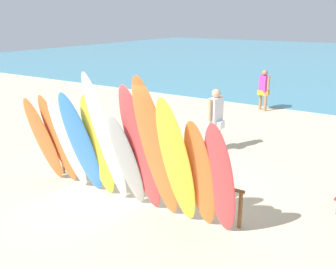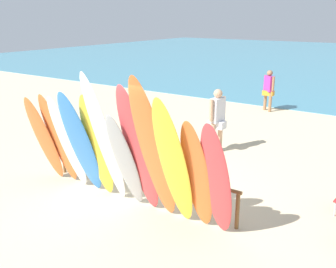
# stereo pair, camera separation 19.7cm
# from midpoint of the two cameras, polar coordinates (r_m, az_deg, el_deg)

# --- Properties ---
(ground) EXTENTS (60.00, 60.00, 0.00)m
(ground) POSITION_cam_midpoint_polar(r_m,az_deg,el_deg) (20.31, 20.21, 6.23)
(ground) COLOR beige
(surfboard_rack) EXTENTS (4.45, 0.07, 0.71)m
(surfboard_rack) POSITION_cam_midpoint_polar(r_m,az_deg,el_deg) (7.64, -5.19, -5.26)
(surfboard_rack) COLOR brown
(surfboard_rack) RESTS_ON ground
(surfboard_orange_0) EXTENTS (0.54, 0.77, 1.96)m
(surfboard_orange_0) POSITION_cam_midpoint_polar(r_m,az_deg,el_deg) (8.51, -18.51, -0.90)
(surfboard_orange_0) COLOR orange
(surfboard_orange_0) RESTS_ON ground
(surfboard_orange_1) EXTENTS (0.56, 0.78, 2.05)m
(surfboard_orange_1) POSITION_cam_midpoint_polar(r_m,az_deg,el_deg) (8.27, -16.61, -0.92)
(surfboard_orange_1) COLOR orange
(surfboard_orange_1) RESTS_ON ground
(surfboard_white_2) EXTENTS (0.59, 0.81, 2.06)m
(surfboard_white_2) POSITION_cam_midpoint_polar(r_m,az_deg,el_deg) (7.98, -15.26, -1.42)
(surfboard_white_2) COLOR white
(surfboard_white_2) RESTS_ON ground
(surfboard_blue_3) EXTENTS (0.63, 0.96, 2.22)m
(surfboard_blue_3) POSITION_cam_midpoint_polar(r_m,az_deg,el_deg) (7.60, -13.41, -1.56)
(surfboard_blue_3) COLOR #337AD1
(surfboard_blue_3) RESTS_ON ground
(surfboard_yellow_4) EXTENTS (0.55, 0.73, 2.17)m
(surfboard_yellow_4) POSITION_cam_midpoint_polar(r_m,az_deg,el_deg) (7.45, -11.05, -2.01)
(surfboard_yellow_4) COLOR yellow
(surfboard_yellow_4) RESTS_ON ground
(surfboard_white_5) EXTENTS (0.55, 0.94, 2.62)m
(surfboard_white_5) POSITION_cam_midpoint_polar(r_m,az_deg,el_deg) (7.12, -9.97, -0.95)
(surfboard_white_5) COLOR white
(surfboard_white_5) RESTS_ON ground
(surfboard_grey_6) EXTENTS (0.47, 0.83, 1.93)m
(surfboard_grey_6) POSITION_cam_midpoint_polar(r_m,az_deg,el_deg) (6.98, -6.86, -4.16)
(surfboard_grey_6) COLOR #999EA3
(surfboard_grey_6) RESTS_ON ground
(surfboard_red_7) EXTENTS (0.61, 0.91, 2.48)m
(surfboard_red_7) POSITION_cam_midpoint_polar(r_m,az_deg,el_deg) (6.67, -4.90, -2.63)
(surfboard_red_7) COLOR #D13D42
(surfboard_red_7) RESTS_ON ground
(surfboard_orange_8) EXTENTS (0.60, 1.04, 2.68)m
(surfboard_orange_8) POSITION_cam_midpoint_polar(r_m,az_deg,el_deg) (6.34, -2.61, -2.68)
(surfboard_orange_8) COLOR orange
(surfboard_orange_8) RESTS_ON ground
(surfboard_yellow_9) EXTENTS (0.52, 0.94, 2.38)m
(surfboard_yellow_9) POSITION_cam_midpoint_polar(r_m,az_deg,el_deg) (6.21, 0.40, -4.57)
(surfboard_yellow_9) COLOR yellow
(surfboard_yellow_9) RESTS_ON ground
(surfboard_orange_10) EXTENTS (0.51, 0.72, 2.02)m
(surfboard_orange_10) POSITION_cam_midpoint_polar(r_m,az_deg,el_deg) (6.24, 3.88, -6.28)
(surfboard_orange_10) COLOR orange
(surfboard_orange_10) RESTS_ON ground
(surfboard_red_11) EXTENTS (0.54, 0.71, 2.03)m
(surfboard_red_11) POSITION_cam_midpoint_polar(r_m,az_deg,el_deg) (6.10, 6.78, -6.90)
(surfboard_red_11) COLOR #D13D42
(surfboard_red_11) RESTS_ON ground
(beachgoer_strolling) EXTENTS (0.51, 0.38, 1.54)m
(beachgoer_strolling) POSITION_cam_midpoint_polar(r_m,az_deg,el_deg) (15.04, 13.63, 6.74)
(beachgoer_strolling) COLOR #9E704C
(beachgoer_strolling) RESTS_ON ground
(beachgoer_near_rack) EXTENTS (0.44, 0.63, 1.68)m
(beachgoer_near_rack) POSITION_cam_midpoint_polar(r_m,az_deg,el_deg) (10.14, 6.46, 2.68)
(beachgoer_near_rack) COLOR tan
(beachgoer_near_rack) RESTS_ON ground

